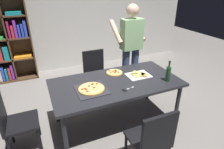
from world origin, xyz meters
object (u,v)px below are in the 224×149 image
Objects in this scene: chair_near_camera at (152,138)px; kitchen_scissors at (126,90)px; dining_table at (116,85)px; chair_left_end at (13,119)px; chair_far_side at (95,71)px; pepperoni_pizza_on_tray at (91,89)px; second_pizza_plain at (114,73)px; wine_bottle at (168,73)px; person_serving_pizza at (131,46)px.

kitchen_scissors is at bearing 87.56° from chair_near_camera.
chair_left_end is at bearing 180.00° from dining_table.
chair_far_side is 1.16m from pepperoni_pizza_on_tray.
chair_near_camera is (-0.00, -0.97, -0.17)m from dining_table.
kitchen_scissors is at bearing -23.27° from pepperoni_pizza_on_tray.
chair_near_camera is 1.01m from pepperoni_pizza_on_tray.
chair_left_end is at bearing -169.91° from second_pizza_plain.
chair_far_side is 1.73m from chair_left_end.
wine_bottle is at bearing -9.69° from pepperoni_pizza_on_tray.
kitchen_scissors is (-0.61, -1.03, -0.24)m from person_serving_pizza.
pepperoni_pizza_on_tray is (-0.41, 0.89, 0.25)m from chair_near_camera.
person_serving_pizza is at bearing -18.91° from chair_far_side.
dining_table is at bearing -109.22° from second_pizza_plain.
chair_left_end is 1.51m from kitchen_scissors.
person_serving_pizza reaches higher than dining_table.
person_serving_pizza is (0.64, -0.22, 0.49)m from chair_far_side.
chair_near_camera is at bearing -90.00° from dining_table.
second_pizza_plain is (0.50, 0.36, -0.00)m from pepperoni_pizza_on_tray.
dining_table is 2.11× the size of chair_far_side.
chair_far_side is 4.55× the size of kitchen_scissors.
kitchen_scissors is at bearing -120.86° from person_serving_pizza.
dining_table is 4.55× the size of pepperoni_pizza_on_tray.
wine_bottle is at bearing -7.36° from chair_left_end.
person_serving_pizza is at bearing 38.56° from pepperoni_pizza_on_tray.
dining_table is at bearing 11.91° from pepperoni_pizza_on_tray.
chair_near_camera reaches higher than pepperoni_pizza_on_tray.
wine_bottle reaches higher than dining_table.
chair_near_camera is 0.74m from kitchen_scissors.
second_pizza_plain is (-0.62, 0.55, -0.11)m from wine_bottle.
chair_far_side is at bearing 161.09° from person_serving_pizza.
chair_near_camera and chair_left_end have the same top height.
second_pizza_plain is at bearing -82.27° from chair_far_side.
wine_bottle reaches higher than second_pizza_plain.
pepperoni_pizza_on_tray is at bearing -168.09° from dining_table.
pepperoni_pizza_on_tray is (-1.05, -0.84, -0.23)m from person_serving_pizza.
kitchen_scissors is (0.44, -0.19, -0.01)m from pepperoni_pizza_on_tray.
wine_bottle reaches higher than chair_left_end.
second_pizza_plain reaches higher than kitchen_scissors.
person_serving_pizza is at bearing 59.14° from kitchen_scissors.
chair_left_end is (-1.44, -0.97, 0.00)m from chair_far_side.
person_serving_pizza reaches higher than pepperoni_pizza_on_tray.
chair_left_end is 0.51× the size of person_serving_pizza.
person_serving_pizza reaches higher than kitchen_scissors.
chair_near_camera reaches higher than dining_table.
chair_near_camera is 2.85× the size of wine_bottle.
dining_table is at bearing 90.00° from chair_near_camera.
person_serving_pizza is 0.77m from second_pizza_plain.
second_pizza_plain is (-0.55, -0.48, -0.24)m from person_serving_pizza.
chair_far_side is (0.00, 0.97, -0.17)m from dining_table.
wine_bottle is 1.21× the size of second_pizza_plain.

